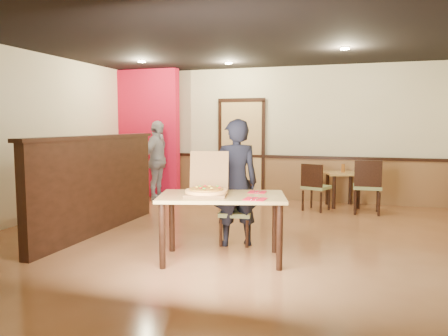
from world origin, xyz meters
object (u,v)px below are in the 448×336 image
Objects in this scene: diner at (236,183)px; side_chair_left at (315,185)px; side_chair_right at (367,185)px; diner_chair at (236,209)px; main_table at (222,204)px; side_table at (343,181)px; condiment at (343,168)px; pizza_box at (207,189)px; passerby at (157,160)px.

side_chair_left is at bearing -132.95° from diner.
diner_chair is at bearing 54.10° from side_chair_right.
side_table is at bearing 57.74° from main_table.
condiment is (0.47, 0.61, 0.27)m from side_chair_left.
diner is at bearing 55.99° from side_chair_right.
diner_chair is 0.96× the size of side_chair_left.
side_chair_left is at bearing -127.63° from side_table.
side_chair_left is 0.82m from condiment.
side_chair_right reaches higher than condiment.
diner is 10.22× the size of condiment.
pizza_box is at bearing -109.11° from condiment.
side_chair_left is at bearing -127.98° from condiment.
main_table is 0.97× the size of diner.
side_chair_left is 2.79m from diner.
side_chair_right is at bearing 46.64° from diner_chair.
diner_chair reaches higher than condiment.
passerby is 3.82m from condiment.
side_chair_left is 0.53× the size of diner.
side_chair_left is at bearing 62.32° from main_table.
diner reaches higher than side_table.
diner_chair reaches higher than side_table.
side_table is at bearing -80.11° from passerby.
passerby reaches higher than pizza_box.
side_table is 0.25m from condiment.
side_table is (1.21, 3.94, -0.17)m from main_table.
passerby is (-3.32, 0.22, 0.36)m from side_chair_left.
pizza_box is 4.21m from condiment.
pizza_box is at bearing -142.04° from passerby.
main_table is at bearing 61.82° from side_chair_right.
pizza_box is at bearing 59.83° from side_chair_right.
side_chair_right is 1.22× the size of side_table.
passerby is at bearing -174.22° from condiment.
diner is 1.00× the size of passerby.
side_chair_left is (0.79, 2.52, 0.02)m from diner_chair.
pizza_box is (-0.12, -0.85, 0.38)m from diner_chair.
side_chair_left reaches higher than main_table.
diner is (-1.23, -3.27, 0.33)m from side_table.
side_chair_left is 0.93m from side_chair_right.
main_table is 1.84× the size of side_chair_left.
condiment is at bearing -137.69° from diner.
side_chair_left is at bearing 63.55° from diner_chair.
side_chair_left reaches higher than side_table.
diner is (-0.03, 0.66, 0.17)m from main_table.
side_chair_right is 0.58× the size of passerby.
condiment is (1.23, 3.27, -0.08)m from diner.
condiment is at bearing 58.95° from diner_chair.
diner_chair is 0.50× the size of passerby.
diner is at bearing -86.54° from diner_chair.
main_table is 3.71m from side_chair_right.
side_chair_right is (1.66, 3.32, -0.14)m from main_table.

